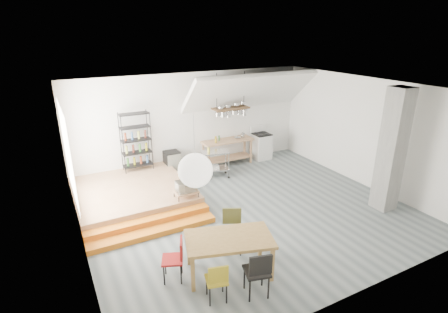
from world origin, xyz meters
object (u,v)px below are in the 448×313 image
rolling_cart (215,161)px  stove (261,146)px  mini_fridge (172,163)px  dining_table (229,241)px

rolling_cart → stove: bearing=33.3°
stove → mini_fridge: bearing=179.3°
stove → rolling_cart: size_ratio=1.22×
dining_table → mini_fridge: mini_fridge is taller
stove → dining_table: 6.53m
stove → mini_fridge: 3.40m
dining_table → rolling_cart: 4.68m
rolling_cart → mini_fridge: rolling_cart is taller
dining_table → mini_fridge: 5.17m
stove → rolling_cart: 2.40m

